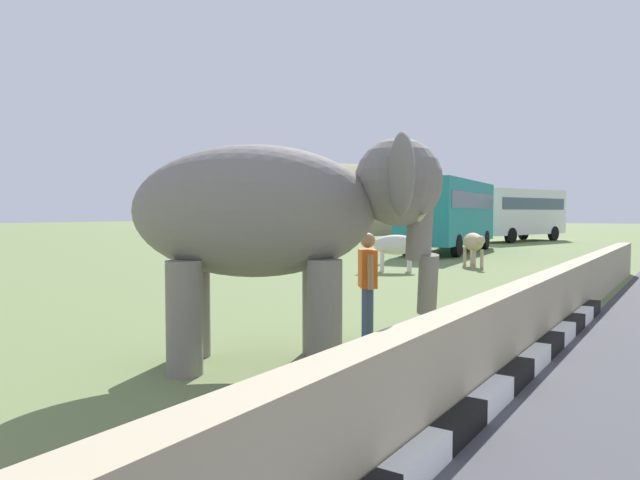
{
  "coord_description": "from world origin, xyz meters",
  "views": [
    {
      "loc": [
        -4.64,
        2.16,
        1.96
      ],
      "look_at": [
        1.68,
        6.34,
        1.6
      ],
      "focal_mm": 32.33,
      "sensor_mm": 36.0,
      "label": 1
    }
  ],
  "objects_px": {
    "bus_white": "(518,211)",
    "cow_near": "(474,243)",
    "cow_mid": "(394,246)",
    "elephant": "(284,215)",
    "person_handler": "(368,281)",
    "bus_teal": "(449,210)"
  },
  "relations": [
    {
      "from": "person_handler",
      "to": "cow_mid",
      "type": "xyz_separation_m",
      "value": [
        9.51,
        4.2,
        -0.06
      ]
    },
    {
      "from": "bus_white",
      "to": "cow_near",
      "type": "xyz_separation_m",
      "value": [
        -19.71,
        -3.55,
        -1.21
      ]
    },
    {
      "from": "person_handler",
      "to": "bus_teal",
      "type": "relative_size",
      "value": 0.17
    },
    {
      "from": "cow_near",
      "to": "elephant",
      "type": "bearing_deg",
      "value": -170.86
    },
    {
      "from": "elephant",
      "to": "cow_mid",
      "type": "xyz_separation_m",
      "value": [
        11.25,
        3.92,
        -1.06
      ]
    },
    {
      "from": "elephant",
      "to": "bus_teal",
      "type": "xyz_separation_m",
      "value": [
        21.31,
        5.87,
        0.15
      ]
    },
    {
      "from": "bus_teal",
      "to": "cow_mid",
      "type": "bearing_deg",
      "value": -169.0
    },
    {
      "from": "bus_teal",
      "to": "cow_near",
      "type": "xyz_separation_m",
      "value": [
        -6.84,
        -3.55,
        -1.21
      ]
    },
    {
      "from": "person_handler",
      "to": "bus_white",
      "type": "distance_m",
      "value": 33.05
    },
    {
      "from": "person_handler",
      "to": "bus_white",
      "type": "xyz_separation_m",
      "value": [
        32.45,
        6.16,
        1.15
      ]
    },
    {
      "from": "bus_white",
      "to": "cow_mid",
      "type": "distance_m",
      "value": 23.05
    },
    {
      "from": "person_handler",
      "to": "bus_white",
      "type": "relative_size",
      "value": 0.19
    },
    {
      "from": "elephant",
      "to": "bus_white",
      "type": "distance_m",
      "value": 34.69
    },
    {
      "from": "person_handler",
      "to": "bus_white",
      "type": "bearing_deg",
      "value": 10.75
    },
    {
      "from": "cow_mid",
      "to": "person_handler",
      "type": "bearing_deg",
      "value": -156.15
    },
    {
      "from": "elephant",
      "to": "cow_near",
      "type": "xyz_separation_m",
      "value": [
        14.47,
        2.33,
        -1.06
      ]
    },
    {
      "from": "bus_teal",
      "to": "person_handler",
      "type": "bearing_deg",
      "value": -162.53
    },
    {
      "from": "person_handler",
      "to": "bus_teal",
      "type": "bearing_deg",
      "value": 17.47
    },
    {
      "from": "cow_near",
      "to": "cow_mid",
      "type": "height_order",
      "value": "same"
    },
    {
      "from": "elephant",
      "to": "person_handler",
      "type": "distance_m",
      "value": 2.02
    },
    {
      "from": "cow_mid",
      "to": "bus_white",
      "type": "bearing_deg",
      "value": 4.88
    },
    {
      "from": "cow_near",
      "to": "bus_white",
      "type": "bearing_deg",
      "value": 10.2
    }
  ]
}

